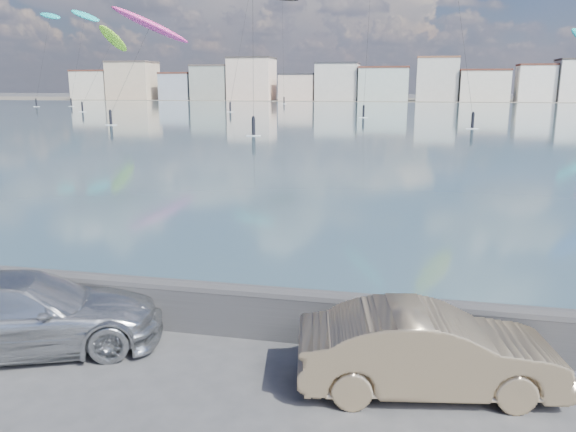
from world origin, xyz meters
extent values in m
plane|color=#333335|center=(0.00, 0.00, 0.00)|extent=(700.00, 700.00, 0.00)
cube|color=#385C68|center=(0.00, 91.50, 0.01)|extent=(500.00, 177.00, 0.00)
cube|color=#4C473D|center=(0.00, 200.00, 0.01)|extent=(500.00, 60.00, 0.00)
cube|color=#28282B|center=(0.00, 2.70, 0.45)|extent=(400.00, 0.35, 0.90)
cylinder|color=#28282B|center=(0.00, 2.70, 0.90)|extent=(400.00, 0.36, 0.36)
cube|color=beige|center=(-112.00, 186.00, 5.00)|extent=(14.00, 11.00, 10.00)
cube|color=#562D23|center=(-112.00, 186.00, 10.30)|extent=(14.28, 11.22, 0.60)
cube|color=#CCB293|center=(-96.50, 186.00, 6.50)|extent=(16.00, 12.00, 13.00)
cube|color=#4C423D|center=(-96.50, 186.00, 13.30)|extent=(16.32, 12.24, 0.60)
cube|color=#9EA8B7|center=(-79.00, 186.00, 4.50)|extent=(11.00, 10.00, 9.00)
cube|color=#562D23|center=(-79.00, 186.00, 9.30)|extent=(11.22, 10.20, 0.60)
cube|color=gray|center=(-66.00, 186.00, 5.75)|extent=(13.00, 11.00, 11.50)
cube|color=#4C423D|center=(-66.00, 186.00, 11.80)|extent=(13.26, 11.22, 0.60)
cube|color=beige|center=(-51.50, 186.00, 7.00)|extent=(15.00, 12.00, 14.00)
cube|color=#383330|center=(-51.50, 186.00, 14.30)|extent=(15.30, 12.24, 0.60)
cube|color=beige|center=(-35.00, 186.00, 4.25)|extent=(12.00, 10.00, 8.50)
cube|color=#2D2D33|center=(-35.00, 186.00, 8.80)|extent=(12.24, 10.20, 0.60)
cube|color=beige|center=(-21.50, 186.00, 6.00)|extent=(14.00, 11.00, 12.00)
cube|color=#2D2D33|center=(-21.50, 186.00, 12.30)|extent=(14.28, 11.22, 0.60)
cube|color=#B7C6BC|center=(-6.00, 186.00, 5.25)|extent=(16.00, 13.00, 10.50)
cube|color=#562D23|center=(-6.00, 186.00, 10.80)|extent=(16.32, 13.26, 0.60)
cube|color=beige|center=(11.00, 186.00, 6.75)|extent=(13.00, 10.00, 13.50)
cube|color=brown|center=(11.00, 186.00, 13.80)|extent=(13.26, 10.20, 0.60)
cube|color=silver|center=(25.50, 186.00, 4.75)|extent=(15.00, 12.00, 9.50)
cube|color=#562D23|center=(25.50, 186.00, 9.80)|extent=(15.30, 12.24, 0.60)
cube|color=white|center=(41.00, 186.00, 5.50)|extent=(11.00, 9.00, 11.00)
cube|color=#562D23|center=(41.00, 186.00, 11.30)|extent=(11.22, 9.18, 0.60)
imported|color=#B0B3B7|center=(-3.46, 1.23, 0.73)|extent=(5.44, 3.89, 1.46)
imported|color=tan|center=(3.92, 1.34, 0.70)|extent=(4.45, 2.22, 1.40)
cube|color=white|center=(10.44, 61.63, 0.05)|extent=(1.40, 0.42, 0.08)
cylinder|color=black|center=(10.44, 61.63, 0.95)|extent=(0.36, 0.36, 1.70)
sphere|color=black|center=(10.44, 61.63, 1.85)|extent=(0.28, 0.28, 0.28)
cylinder|color=black|center=(9.00, 66.60, 11.08)|extent=(2.90, 9.97, 19.58)
cube|color=white|center=(-31.31, 147.40, 0.05)|extent=(1.40, 0.42, 0.08)
cylinder|color=black|center=(-31.31, 147.40, 0.95)|extent=(0.36, 0.36, 1.70)
sphere|color=black|center=(-31.31, 147.40, 1.85)|extent=(0.28, 0.28, 0.28)
cylinder|color=black|center=(-32.30, 150.70, 14.95)|extent=(2.01, 6.63, 27.31)
ellipsoid|color=#8CD826|center=(-56.55, 101.50, 14.25)|extent=(3.77, 8.24, 5.93)
cube|color=white|center=(-58.44, 91.28, 0.05)|extent=(1.40, 0.42, 0.08)
cylinder|color=black|center=(-58.44, 91.28, 0.95)|extent=(0.36, 0.36, 1.70)
sphere|color=black|center=(-58.44, 91.28, 1.85)|extent=(0.28, 0.28, 0.28)
cylinder|color=black|center=(-57.49, 96.39, 7.77)|extent=(1.92, 10.25, 12.97)
ellipsoid|color=#19BFBF|center=(-86.37, 124.80, 22.01)|extent=(9.09, 6.35, 3.50)
cube|color=white|center=(-84.43, 113.37, 0.05)|extent=(1.40, 0.42, 0.08)
cylinder|color=black|center=(-84.43, 113.37, 0.95)|extent=(0.36, 0.36, 1.70)
sphere|color=black|center=(-84.43, 113.37, 1.85)|extent=(0.28, 0.28, 0.28)
cylinder|color=black|center=(-85.40, 119.08, 11.66)|extent=(1.97, 11.46, 20.73)
ellipsoid|color=#19BFBF|center=(-81.59, 132.94, 22.85)|extent=(10.61, 5.58, 5.05)
cube|color=white|center=(-77.90, 117.69, 0.05)|extent=(1.40, 0.42, 0.08)
cylinder|color=black|center=(-77.90, 117.69, 0.95)|extent=(0.36, 0.36, 1.70)
sphere|color=black|center=(-77.90, 117.69, 1.85)|extent=(0.28, 0.28, 0.28)
cylinder|color=black|center=(-79.74, 125.31, 12.07)|extent=(3.72, 15.28, 21.57)
cube|color=white|center=(-11.89, 47.07, 0.05)|extent=(1.40, 0.42, 0.08)
cylinder|color=black|center=(-11.89, 47.07, 0.95)|extent=(0.36, 0.36, 1.70)
sphere|color=black|center=(-11.89, 47.07, 1.85)|extent=(0.28, 0.28, 0.28)
cube|color=white|center=(-30.53, 96.92, 0.05)|extent=(1.40, 0.42, 0.08)
cylinder|color=black|center=(-30.53, 96.92, 0.95)|extent=(0.36, 0.36, 1.70)
sphere|color=black|center=(-30.53, 96.92, 1.85)|extent=(0.28, 0.28, 0.28)
cylinder|color=black|center=(-29.70, 101.37, 12.08)|extent=(1.70, 8.93, 21.57)
cube|color=white|center=(-3.94, 82.59, 0.05)|extent=(1.40, 0.42, 0.08)
cylinder|color=black|center=(-3.94, 82.59, 0.95)|extent=(0.36, 0.36, 1.70)
sphere|color=black|center=(-3.94, 82.59, 1.85)|extent=(0.28, 0.28, 0.28)
cylinder|color=black|center=(-4.01, 87.99, 14.67)|extent=(0.16, 10.84, 26.75)
ellipsoid|color=#E5338C|center=(-31.07, 65.34, 12.78)|extent=(10.51, 7.33, 5.41)
cube|color=white|center=(-33.96, 58.47, 0.05)|extent=(1.40, 0.42, 0.08)
cylinder|color=black|center=(-33.96, 58.47, 0.95)|extent=(0.36, 0.36, 1.70)
sphere|color=black|center=(-33.96, 58.47, 1.85)|extent=(0.28, 0.28, 0.28)
cylinder|color=black|center=(-32.51, 61.91, 7.04)|extent=(2.93, 6.91, 11.50)
camera|label=1|loc=(3.47, -7.34, 4.90)|focal=35.00mm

